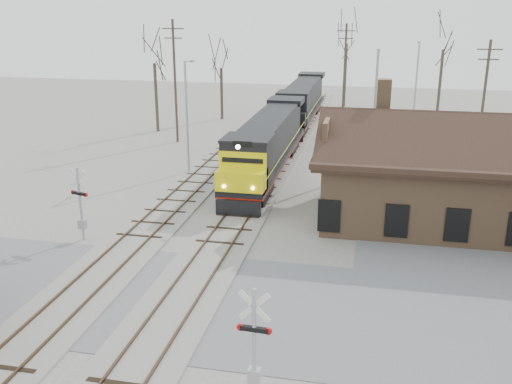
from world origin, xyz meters
TOP-DOWN VIEW (x-y plane):
  - ground at (0.00, 0.00)m, footprint 140.00×140.00m
  - road at (0.00, 0.00)m, footprint 60.00×9.00m
  - track_main at (0.00, 15.00)m, footprint 3.40×90.00m
  - track_siding at (-4.50, 15.00)m, footprint 3.40×90.00m
  - depot at (11.99, 12.00)m, footprint 15.20×9.31m
  - locomotive_lead at (0.00, 19.33)m, footprint 2.92×19.53m
  - locomotive_trailing at (0.00, 39.14)m, footprint 2.92×19.53m
  - crossbuck_near at (4.33, -5.72)m, footprint 1.12×0.29m
  - crossbuck_far at (-7.29, 5.15)m, footprint 1.12×0.39m
  - streetlight_a at (-5.84, 18.83)m, footprint 0.25×2.04m
  - streetlight_b at (7.53, 22.24)m, footprint 0.25×2.04m
  - streetlight_c at (11.34, 37.41)m, footprint 0.25×2.04m
  - utility_pole_a at (-10.06, 28.25)m, footprint 2.00×0.24m
  - utility_pole_b at (4.00, 44.66)m, footprint 2.00×0.24m
  - utility_pole_c at (16.45, 30.12)m, footprint 2.00×0.24m
  - tree_a at (-13.54, 32.32)m, footprint 4.43×4.43m
  - tree_b at (-8.94, 39.87)m, footprint 3.69×3.69m
  - tree_c at (3.78, 50.92)m, footprint 5.06×5.06m
  - tree_d at (14.36, 44.90)m, footprint 4.99×4.99m

SIDE VIEW (x-z plane):
  - ground at x=0.00m, z-range 0.00..0.00m
  - road at x=0.00m, z-range 0.00..0.03m
  - track_main at x=0.00m, z-range -0.05..0.19m
  - track_siding at x=-4.50m, z-range -0.05..0.19m
  - crossbuck_near at x=4.33m, z-range -0.11..3.81m
  - crossbuck_far at x=-7.29m, z-range -0.12..3.89m
  - locomotive_trailing at x=0.00m, z-range 0.23..4.33m
  - locomotive_lead at x=0.00m, z-range 0.11..4.44m
  - depot at x=11.99m, z-range -1.54..6.36m
  - streetlight_a at x=-5.84m, z-range 0.53..8.77m
  - streetlight_c at x=11.34m, z-range 0.53..9.24m
  - utility_pole_c at x=16.45m, z-range 0.22..9.56m
  - streetlight_b at x=7.53m, z-range 0.54..9.53m
  - utility_pole_b at x=4.00m, z-range 0.23..10.36m
  - utility_pole_a at x=-10.06m, z-range 0.23..11.07m
  - tree_b at x=-8.94m, z-range 1.91..10.95m
  - tree_a at x=-13.54m, z-range 2.30..13.16m
  - tree_d at x=14.36m, z-range 2.60..14.81m
  - tree_c at x=3.78m, z-range 2.64..15.04m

